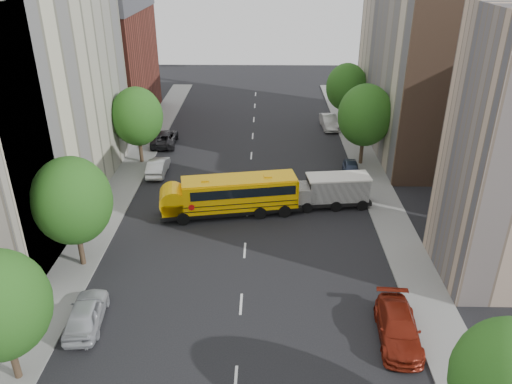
{
  "coord_description": "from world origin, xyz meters",
  "views": [
    {
      "loc": [
        1.35,
        -32.26,
        19.71
      ],
      "look_at": [
        0.74,
        2.0,
        2.72
      ],
      "focal_mm": 35.0,
      "sensor_mm": 36.0,
      "label": 1
    }
  ],
  "objects_px": {
    "street_tree_3": "(510,382)",
    "parked_car_5": "(329,122)",
    "street_tree_4": "(365,115)",
    "street_tree_2": "(137,117)",
    "safari_truck": "(332,190)",
    "street_tree_1": "(72,201)",
    "parked_car_4": "(351,169)",
    "parked_car_2": "(165,138)",
    "street_tree_5": "(347,87)",
    "parked_car_3": "(398,328)",
    "school_bus": "(229,194)",
    "parked_car_1": "(158,166)",
    "parked_car_0": "(86,313)"
  },
  "relations": [
    {
      "from": "street_tree_2",
      "to": "school_bus",
      "type": "relative_size",
      "value": 0.66
    },
    {
      "from": "parked_car_4",
      "to": "school_bus",
      "type": "bearing_deg",
      "value": -140.11
    },
    {
      "from": "street_tree_1",
      "to": "parked_car_4",
      "type": "distance_m",
      "value": 25.98
    },
    {
      "from": "parked_car_1",
      "to": "parked_car_3",
      "type": "relative_size",
      "value": 0.85
    },
    {
      "from": "parked_car_1",
      "to": "parked_car_4",
      "type": "bearing_deg",
      "value": 179.59
    },
    {
      "from": "street_tree_1",
      "to": "parked_car_5",
      "type": "xyz_separation_m",
      "value": [
        20.07,
        28.95,
        -4.16
      ]
    },
    {
      "from": "street_tree_1",
      "to": "school_bus",
      "type": "bearing_deg",
      "value": 38.02
    },
    {
      "from": "street_tree_3",
      "to": "parked_car_5",
      "type": "height_order",
      "value": "street_tree_3"
    },
    {
      "from": "street_tree_2",
      "to": "safari_truck",
      "type": "distance_m",
      "value": 20.44
    },
    {
      "from": "parked_car_5",
      "to": "parked_car_1",
      "type": "bearing_deg",
      "value": -146.67
    },
    {
      "from": "street_tree_3",
      "to": "street_tree_4",
      "type": "bearing_deg",
      "value": 90.0
    },
    {
      "from": "parked_car_4",
      "to": "parked_car_5",
      "type": "distance_m",
      "value": 13.72
    },
    {
      "from": "street_tree_4",
      "to": "parked_car_1",
      "type": "distance_m",
      "value": 20.45
    },
    {
      "from": "street_tree_4",
      "to": "parked_car_4",
      "type": "xyz_separation_m",
      "value": [
        -1.4,
        -2.77,
        -4.42
      ]
    },
    {
      "from": "safari_truck",
      "to": "street_tree_4",
      "type": "bearing_deg",
      "value": 59.91
    },
    {
      "from": "street_tree_5",
      "to": "parked_car_3",
      "type": "height_order",
      "value": "street_tree_5"
    },
    {
      "from": "street_tree_1",
      "to": "parked_car_0",
      "type": "xyz_separation_m",
      "value": [
        2.2,
        -5.96,
        -4.15
      ]
    },
    {
      "from": "school_bus",
      "to": "street_tree_5",
      "type": "bearing_deg",
      "value": 51.04
    },
    {
      "from": "street_tree_1",
      "to": "parked_car_4",
      "type": "xyz_separation_m",
      "value": [
        20.6,
        15.23,
        -4.3
      ]
    },
    {
      "from": "school_bus",
      "to": "parked_car_1",
      "type": "xyz_separation_m",
      "value": [
        -7.37,
        7.81,
        -1.04
      ]
    },
    {
      "from": "school_bus",
      "to": "parked_car_1",
      "type": "bearing_deg",
      "value": 123.25
    },
    {
      "from": "parked_car_3",
      "to": "parked_car_4",
      "type": "distance_m",
      "value": 22.06
    },
    {
      "from": "parked_car_1",
      "to": "street_tree_1",
      "type": "bearing_deg",
      "value": 81.59
    },
    {
      "from": "street_tree_1",
      "to": "safari_truck",
      "type": "bearing_deg",
      "value": 26.51
    },
    {
      "from": "street_tree_2",
      "to": "street_tree_5",
      "type": "height_order",
      "value": "street_tree_2"
    },
    {
      "from": "street_tree_2",
      "to": "school_bus",
      "type": "distance_m",
      "value": 14.54
    },
    {
      "from": "safari_truck",
      "to": "parked_car_1",
      "type": "height_order",
      "value": "safari_truck"
    },
    {
      "from": "parked_car_0",
      "to": "parked_car_5",
      "type": "bearing_deg",
      "value": -122.31
    },
    {
      "from": "street_tree_4",
      "to": "parked_car_5",
      "type": "xyz_separation_m",
      "value": [
        -1.93,
        10.95,
        -4.29
      ]
    },
    {
      "from": "parked_car_2",
      "to": "street_tree_5",
      "type": "bearing_deg",
      "value": -164.06
    },
    {
      "from": "school_bus",
      "to": "parked_car_2",
      "type": "height_order",
      "value": "school_bus"
    },
    {
      "from": "street_tree_5",
      "to": "street_tree_3",
      "type": "bearing_deg",
      "value": -90.0
    },
    {
      "from": "street_tree_1",
      "to": "street_tree_5",
      "type": "xyz_separation_m",
      "value": [
        22.0,
        30.0,
        -0.25
      ]
    },
    {
      "from": "street_tree_1",
      "to": "street_tree_5",
      "type": "bearing_deg",
      "value": 53.75
    },
    {
      "from": "safari_truck",
      "to": "parked_car_5",
      "type": "xyz_separation_m",
      "value": [
        2.03,
        19.95,
        -0.66
      ]
    },
    {
      "from": "safari_truck",
      "to": "street_tree_5",
      "type": "bearing_deg",
      "value": 72.98
    },
    {
      "from": "school_bus",
      "to": "parked_car_1",
      "type": "relative_size",
      "value": 2.56
    },
    {
      "from": "parked_car_5",
      "to": "school_bus",
      "type": "bearing_deg",
      "value": -120.13
    },
    {
      "from": "street_tree_5",
      "to": "parked_car_4",
      "type": "distance_m",
      "value": 15.38
    },
    {
      "from": "parked_car_0",
      "to": "parked_car_1",
      "type": "bearing_deg",
      "value": -95.2
    },
    {
      "from": "street_tree_1",
      "to": "parked_car_3",
      "type": "distance_m",
      "value": 21.37
    },
    {
      "from": "parked_car_1",
      "to": "safari_truck",
      "type": "bearing_deg",
      "value": 158.1
    },
    {
      "from": "street_tree_5",
      "to": "street_tree_4",
      "type": "bearing_deg",
      "value": -90.0
    },
    {
      "from": "parked_car_3",
      "to": "street_tree_2",
      "type": "bearing_deg",
      "value": 132.73
    },
    {
      "from": "street_tree_4",
      "to": "parked_car_5",
      "type": "height_order",
      "value": "street_tree_4"
    },
    {
      "from": "parked_car_4",
      "to": "safari_truck",
      "type": "bearing_deg",
      "value": -107.53
    },
    {
      "from": "street_tree_1",
      "to": "safari_truck",
      "type": "height_order",
      "value": "street_tree_1"
    },
    {
      "from": "school_bus",
      "to": "parked_car_4",
      "type": "xyz_separation_m",
      "value": [
        11.03,
        7.75,
        -1.14
      ]
    },
    {
      "from": "street_tree_1",
      "to": "parked_car_5",
      "type": "distance_m",
      "value": 35.47
    },
    {
      "from": "parked_car_5",
      "to": "parked_car_3",
      "type": "bearing_deg",
      "value": -94.45
    }
  ]
}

